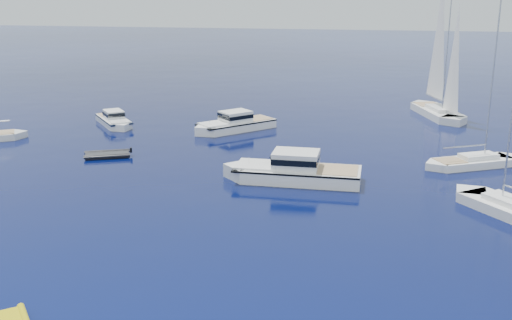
{
  "coord_description": "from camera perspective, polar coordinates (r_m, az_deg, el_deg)",
  "views": [
    {
      "loc": [
        11.06,
        -22.22,
        15.46
      ],
      "look_at": [
        2.61,
        23.18,
        2.2
      ],
      "focal_mm": 43.1,
      "sensor_mm": 36.0,
      "label": 1
    }
  ],
  "objects": [
    {
      "name": "sailboat_sails_r",
      "position": [
        78.03,
        16.45,
        3.93
      ],
      "size": [
        7.11,
        13.49,
        19.21
      ],
      "primitive_type": null,
      "rotation": [
        0.0,
        0.0,
        3.44
      ],
      "color": "silver",
      "rests_on": "ground"
    },
    {
      "name": "motor_cruiser_centre",
      "position": [
        50.22,
        3.41,
        -1.94
      ],
      "size": [
        12.19,
        3.87,
        3.19
      ],
      "primitive_type": null,
      "rotation": [
        0.0,
        0.0,
        1.56
      ],
      "color": "silver",
      "rests_on": "ground"
    },
    {
      "name": "sailboat_centre",
      "position": [
        57.51,
        19.54,
        -0.52
      ],
      "size": [
        10.27,
        7.04,
        14.98
      ],
      "primitive_type": null,
      "rotation": [
        0.0,
        0.0,
        5.19
      ],
      "color": "white",
      "rests_on": "ground"
    },
    {
      "name": "tender_grey_far",
      "position": [
        58.69,
        -13.63,
        0.29
      ],
      "size": [
        4.93,
        3.86,
        0.95
      ],
      "primitive_type": null,
      "rotation": [
        0.0,
        0.0,
        1.98
      ],
      "color": "black",
      "rests_on": "ground"
    },
    {
      "name": "motor_cruiser_horizon",
      "position": [
        71.78,
        -12.98,
        3.17
      ],
      "size": [
        7.1,
        8.04,
        2.17
      ],
      "primitive_type": null,
      "rotation": [
        0.0,
        0.0,
        3.81
      ],
      "color": "white",
      "rests_on": "ground"
    },
    {
      "name": "motor_cruiser_distant",
      "position": [
        67.51,
        -2.05,
        2.77
      ],
      "size": [
        9.49,
        9.64,
        2.72
      ],
      "primitive_type": null,
      "rotation": [
        0.0,
        0.0,
        2.37
      ],
      "color": "white",
      "rests_on": "ground"
    }
  ]
}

